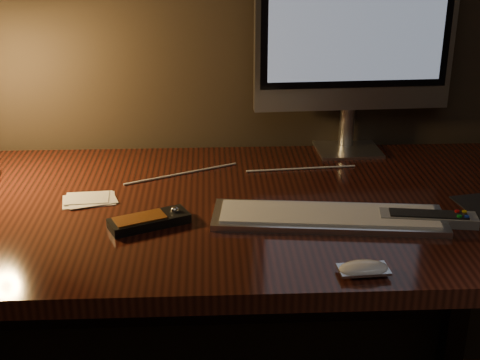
{
  "coord_description": "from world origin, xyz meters",
  "views": [
    {
      "loc": [
        0.02,
        0.51,
        1.36
      ],
      "look_at": [
        0.08,
        1.73,
        0.86
      ],
      "focal_mm": 50.0,
      "sensor_mm": 36.0,
      "label": 1
    }
  ],
  "objects_px": {
    "tv_remote": "(428,218)",
    "mouse": "(363,270)",
    "monitor": "(356,32)",
    "media_remote": "(149,220)",
    "keyboard": "(328,217)",
    "desk": "(205,241)"
  },
  "relations": [
    {
      "from": "keyboard",
      "to": "mouse",
      "type": "bearing_deg",
      "value": -76.95
    },
    {
      "from": "desk",
      "to": "tv_remote",
      "type": "relative_size",
      "value": 7.84
    },
    {
      "from": "desk",
      "to": "mouse",
      "type": "xyz_separation_m",
      "value": [
        0.29,
        -0.39,
        0.14
      ]
    },
    {
      "from": "media_remote",
      "to": "tv_remote",
      "type": "relative_size",
      "value": 0.86
    },
    {
      "from": "mouse",
      "to": "tv_remote",
      "type": "xyz_separation_m",
      "value": [
        0.18,
        0.2,
        0.0
      ]
    },
    {
      "from": "keyboard",
      "to": "mouse",
      "type": "distance_m",
      "value": 0.22
    },
    {
      "from": "desk",
      "to": "media_remote",
      "type": "distance_m",
      "value": 0.25
    },
    {
      "from": "desk",
      "to": "keyboard",
      "type": "distance_m",
      "value": 0.34
    },
    {
      "from": "keyboard",
      "to": "tv_remote",
      "type": "relative_size",
      "value": 2.38
    },
    {
      "from": "mouse",
      "to": "monitor",
      "type": "bearing_deg",
      "value": 77.34
    },
    {
      "from": "desk",
      "to": "tv_remote",
      "type": "xyz_separation_m",
      "value": [
        0.47,
        -0.19,
        0.14
      ]
    },
    {
      "from": "desk",
      "to": "monitor",
      "type": "distance_m",
      "value": 0.65
    },
    {
      "from": "monitor",
      "to": "media_remote",
      "type": "bearing_deg",
      "value": -141.95
    },
    {
      "from": "media_remote",
      "to": "tv_remote",
      "type": "distance_m",
      "value": 0.58
    },
    {
      "from": "tv_remote",
      "to": "mouse",
      "type": "bearing_deg",
      "value": -123.16
    },
    {
      "from": "media_remote",
      "to": "keyboard",
      "type": "bearing_deg",
      "value": -23.19
    },
    {
      "from": "desk",
      "to": "media_remote",
      "type": "height_order",
      "value": "media_remote"
    },
    {
      "from": "monitor",
      "to": "keyboard",
      "type": "bearing_deg",
      "value": -109.06
    },
    {
      "from": "monitor",
      "to": "keyboard",
      "type": "relative_size",
      "value": 1.11
    },
    {
      "from": "desk",
      "to": "keyboard",
      "type": "height_order",
      "value": "keyboard"
    },
    {
      "from": "desk",
      "to": "monitor",
      "type": "relative_size",
      "value": 2.98
    },
    {
      "from": "media_remote",
      "to": "tv_remote",
      "type": "bearing_deg",
      "value": -25.46
    }
  ]
}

